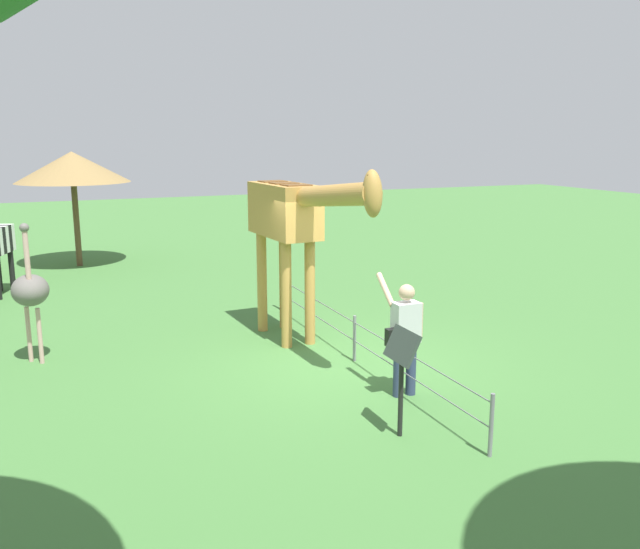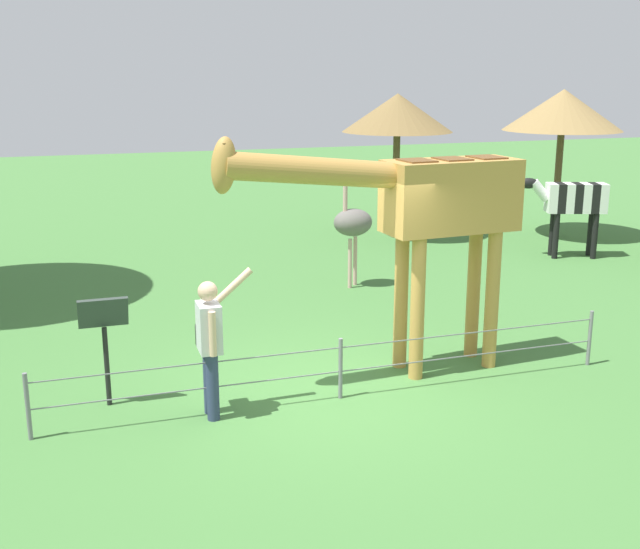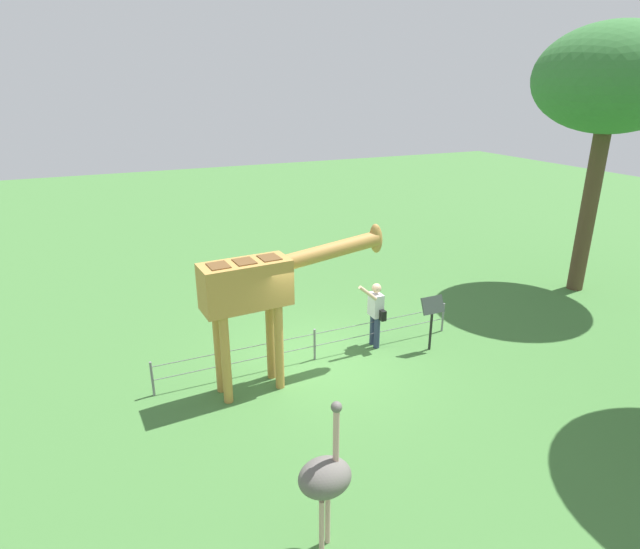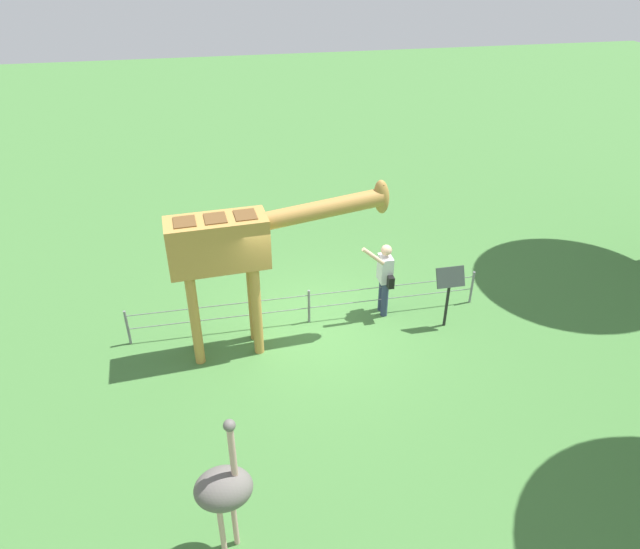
# 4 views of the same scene
# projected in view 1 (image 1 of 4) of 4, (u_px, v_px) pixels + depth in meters

# --- Properties ---
(ground_plane) EXTENTS (60.00, 60.00, 0.00)m
(ground_plane) POSITION_uv_depth(u_px,v_px,m) (342.00, 363.00, 10.53)
(ground_plane) COLOR #427538
(giraffe) EXTENTS (3.97, 0.81, 3.12)m
(giraffe) POSITION_uv_depth(u_px,v_px,m) (293.00, 219.00, 11.15)
(giraffe) COLOR #BC8942
(giraffe) RESTS_ON ground_plane
(visitor) EXTENTS (0.67, 0.58, 1.67)m
(visitor) POSITION_uv_depth(u_px,v_px,m) (405.00, 333.00, 9.04)
(visitor) COLOR navy
(visitor) RESTS_ON ground_plane
(ostrich) EXTENTS (0.70, 0.56, 2.25)m
(ostrich) POSITION_uv_depth(u_px,v_px,m) (30.00, 291.00, 10.30)
(ostrich) COLOR #CC9E93
(ostrich) RESTS_ON ground_plane
(shade_hut_far) EXTENTS (3.01, 3.01, 3.12)m
(shade_hut_far) POSITION_uv_depth(u_px,v_px,m) (72.00, 167.00, 17.82)
(shade_hut_far) COLOR brown
(shade_hut_far) RESTS_ON ground_plane
(info_sign) EXTENTS (0.56, 0.21, 1.32)m
(info_sign) POSITION_uv_depth(u_px,v_px,m) (402.00, 361.00, 7.78)
(info_sign) COLOR black
(info_sign) RESTS_ON ground_plane
(wire_fence) EXTENTS (7.05, 0.05, 0.75)m
(wire_fence) POSITION_uv_depth(u_px,v_px,m) (354.00, 337.00, 10.53)
(wire_fence) COLOR slate
(wire_fence) RESTS_ON ground_plane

